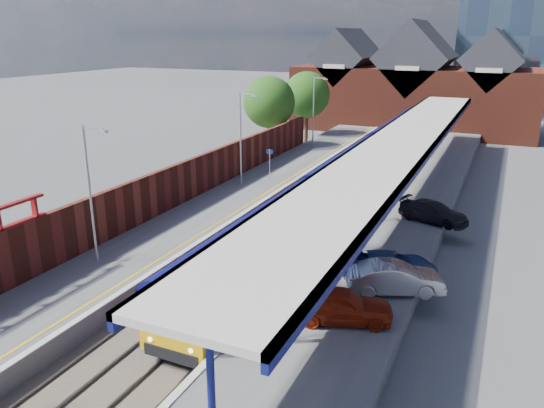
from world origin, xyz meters
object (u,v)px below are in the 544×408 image
at_px(parked_car_silver, 395,278).
at_px(train, 380,150).
at_px(platform_sign, 270,159).
at_px(parked_car_blue, 389,265).
at_px(lamp_post_d, 315,107).
at_px(lamp_post_b, 91,187).
at_px(parked_car_dark, 434,212).
at_px(parked_car_red, 341,305).
at_px(lamp_post_c, 242,133).

bearing_deg(parked_car_silver, train, -9.10).
relative_size(train, parked_car_silver, 15.35).
height_order(platform_sign, parked_car_blue, platform_sign).
relative_size(platform_sign, parked_car_silver, 0.58).
distance_m(lamp_post_d, platform_sign, 14.25).
bearing_deg(lamp_post_b, platform_sign, 85.67).
bearing_deg(parked_car_blue, lamp_post_b, 85.69).
height_order(lamp_post_b, platform_sign, lamp_post_b).
relative_size(parked_car_silver, parked_car_dark, 0.99).
xyz_separation_m(train, parked_car_red, (5.11, -28.26, -0.41)).
bearing_deg(parked_car_dark, lamp_post_d, 56.22).
xyz_separation_m(lamp_post_b, lamp_post_d, (0.00, 32.00, 0.00)).
distance_m(lamp_post_c, lamp_post_d, 16.00).
distance_m(parked_car_red, parked_car_dark, 13.89).
relative_size(train, lamp_post_b, 9.42).
bearing_deg(parked_car_red, lamp_post_d, 2.69).
xyz_separation_m(parked_car_silver, parked_car_dark, (0.21, 10.42, -0.08)).
relative_size(parked_car_red, parked_car_dark, 0.96).
bearing_deg(lamp_post_d, parked_car_red, -68.27).
distance_m(platform_sign, parked_car_blue, 18.63).
bearing_deg(lamp_post_b, lamp_post_d, 90.00).
distance_m(lamp_post_d, parked_car_silver, 32.70).
height_order(lamp_post_c, parked_car_silver, lamp_post_c).
height_order(lamp_post_d, parked_car_dark, lamp_post_d).
bearing_deg(parked_car_blue, parked_car_silver, -179.45).
height_order(parked_car_silver, parked_car_dark, parked_car_silver).
relative_size(lamp_post_b, lamp_post_d, 1.00).
xyz_separation_m(train, parked_car_blue, (6.02, -23.50, -0.49)).
distance_m(train, parked_car_silver, 25.75).
distance_m(lamp_post_b, parked_car_silver, 15.07).
bearing_deg(parked_car_dark, platform_sign, 88.59).
bearing_deg(parked_car_dark, train, 43.35).
height_order(lamp_post_b, parked_car_dark, lamp_post_b).
distance_m(platform_sign, parked_car_red, 21.88).
bearing_deg(lamp_post_c, parked_car_dark, -10.58).
height_order(train, parked_car_blue, train).
relative_size(lamp_post_b, platform_sign, 2.80).
height_order(train, parked_car_silver, train).
xyz_separation_m(lamp_post_c, parked_car_dark, (14.65, -2.74, -3.36)).
height_order(lamp_post_b, lamp_post_c, same).
distance_m(parked_car_red, parked_car_blue, 4.85).
bearing_deg(lamp_post_c, parked_car_blue, -40.29).
relative_size(lamp_post_d, parked_car_dark, 1.61).
xyz_separation_m(lamp_post_c, lamp_post_d, (0.00, 16.00, 0.00)).
xyz_separation_m(train, platform_sign, (-6.49, -9.73, 0.57)).
height_order(lamp_post_c, parked_car_red, lamp_post_c).
height_order(parked_car_red, parked_car_silver, parked_car_red).
relative_size(lamp_post_c, platform_sign, 2.80).
relative_size(lamp_post_d, parked_car_blue, 1.53).
bearing_deg(platform_sign, train, 56.30).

